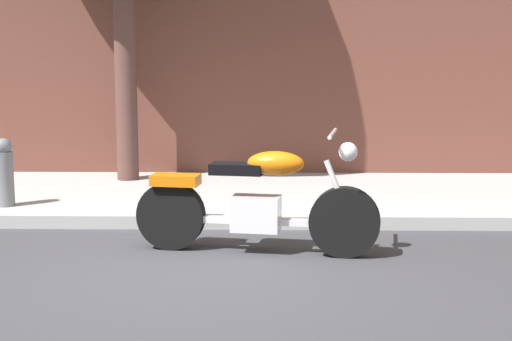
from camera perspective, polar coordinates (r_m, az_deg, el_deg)
name	(u,v)px	position (r m, az deg, el deg)	size (l,w,h in m)	color
ground_plane	(185,270)	(6.51, -5.34, -7.50)	(60.00, 60.00, 0.00)	#38383D
sidewalk	(212,197)	(9.43, -3.30, -1.97)	(24.82, 3.03, 0.14)	#A3A3A3
motorcycle	(256,204)	(6.95, -0.01, -2.57)	(2.26, 0.76, 1.14)	black
fire_hydrant	(5,178)	(8.88, -18.43, -0.55)	(0.20, 0.20, 0.91)	slate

